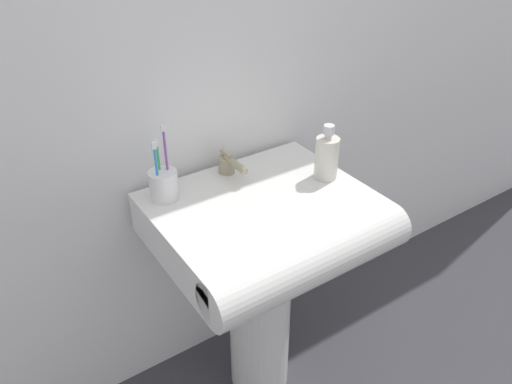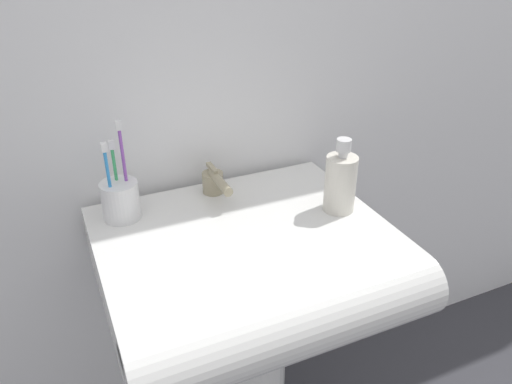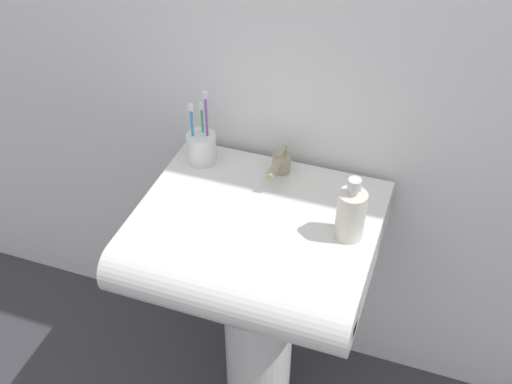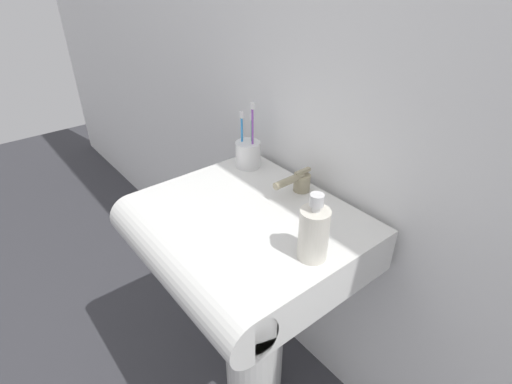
{
  "view_description": "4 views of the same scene",
  "coord_description": "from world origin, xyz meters",
  "views": [
    {
      "loc": [
        -0.67,
        -0.98,
        1.55
      ],
      "look_at": [
        -0.01,
        0.0,
        0.8
      ],
      "focal_mm": 35.0,
      "sensor_mm": 36.0,
      "label": 1
    },
    {
      "loc": [
        -0.34,
        -0.83,
        1.36
      ],
      "look_at": [
        0.04,
        0.02,
        0.85
      ],
      "focal_mm": 35.0,
      "sensor_mm": 36.0,
      "label": 2
    },
    {
      "loc": [
        0.4,
        -1.16,
        1.85
      ],
      "look_at": [
        -0.01,
        0.01,
        0.84
      ],
      "focal_mm": 45.0,
      "sensor_mm": 36.0,
      "label": 3
    },
    {
      "loc": [
        0.72,
        -0.57,
        1.4
      ],
      "look_at": [
        0.02,
        -0.01,
        0.86
      ],
      "focal_mm": 28.0,
      "sensor_mm": 36.0,
      "label": 4
    }
  ],
  "objects": [
    {
      "name": "sink_pedestal",
      "position": [
        0.0,
        0.0,
        0.32
      ],
      "size": [
        0.2,
        0.2,
        0.65
      ],
      "primitive_type": "cylinder",
      "color": "white",
      "rests_on": "ground"
    },
    {
      "name": "sink_basin",
      "position": [
        0.0,
        -0.05,
        0.71
      ],
      "size": [
        0.61,
        0.54,
        0.13
      ],
      "color": "white",
      "rests_on": "sink_pedestal"
    },
    {
      "name": "soap_bottle",
      "position": [
        0.23,
        -0.01,
        0.85
      ],
      "size": [
        0.07,
        0.07,
        0.17
      ],
      "color": "silver",
      "rests_on": "sink_basin"
    },
    {
      "name": "faucet",
      "position": [
        -0.0,
        0.17,
        0.81
      ],
      "size": [
        0.05,
        0.13,
        0.07
      ],
      "color": "tan",
      "rests_on": "sink_basin"
    },
    {
      "name": "toothbrush_cup",
      "position": [
        -0.22,
        0.16,
        0.82
      ],
      "size": [
        0.08,
        0.08,
        0.22
      ],
      "color": "white",
      "rests_on": "sink_basin"
    },
    {
      "name": "wall_back",
      "position": [
        0.0,
        0.28,
        1.2
      ],
      "size": [
        5.0,
        0.05,
        2.4
      ],
      "primitive_type": "cube",
      "color": "white",
      "rests_on": "ground"
    },
    {
      "name": "ground_plane",
      "position": [
        0.0,
        0.0,
        0.0
      ],
      "size": [
        6.0,
        6.0,
        0.0
      ],
      "primitive_type": "plane",
      "color": "#38383D",
      "rests_on": "ground"
    }
  ]
}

